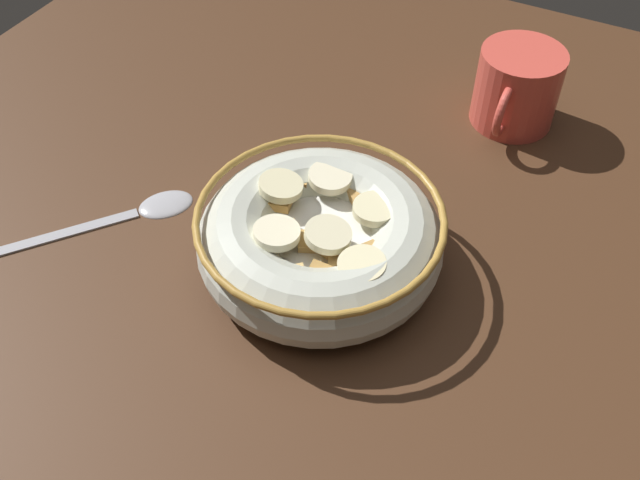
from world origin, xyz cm
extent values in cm
cube|color=#472B19|center=(0.00, 0.00, -1.00)|extent=(96.31, 96.31, 2.00)
cylinder|color=beige|center=(0.00, 0.00, 0.30)|extent=(10.65, 10.65, 0.60)
torus|color=beige|center=(0.00, 0.00, 2.95)|extent=(19.36, 19.36, 5.90)
torus|color=#B28438|center=(0.00, 0.00, 5.60)|extent=(19.38, 19.38, 0.60)
cylinder|color=white|center=(0.00, 0.00, 3.79)|extent=(15.82, 15.82, 0.40)
cube|color=tan|center=(1.51, -2.00, 4.32)|extent=(2.49, 2.50, 0.95)
cube|color=#B78947|center=(-2.28, 6.46, 4.33)|extent=(1.81, 1.85, 0.87)
cube|color=#AD7F42|center=(2.66, 3.01, 4.36)|extent=(2.27, 2.28, 0.80)
cube|color=#AD7F42|center=(-3.91, -3.92, 4.54)|extent=(2.05, 2.07, 0.86)
cube|color=#AD7F42|center=(0.69, 4.43, 4.29)|extent=(2.50, 2.49, 0.97)
cube|color=#AD7F42|center=(-4.61, 1.20, 4.56)|extent=(2.47, 2.47, 0.83)
cube|color=tan|center=(1.38, 1.40, 4.38)|extent=(2.12, 2.12, 0.81)
cube|color=#AD7F42|center=(4.15, -3.13, 4.56)|extent=(2.52, 2.51, 0.98)
cube|color=#AD7F42|center=(1.27, -6.33, 4.30)|extent=(2.00, 2.05, 0.93)
cube|color=tan|center=(6.15, -3.20, 4.32)|extent=(2.45, 2.48, 1.00)
cube|color=#AD7F42|center=(4.25, -4.98, 4.46)|extent=(2.14, 2.13, 0.80)
cube|color=#B78947|center=(4.22, 2.13, 4.42)|extent=(1.90, 1.98, 1.01)
cube|color=#AD7F42|center=(6.38, 1.75, 4.52)|extent=(2.25, 2.30, 0.99)
cube|color=#B78947|center=(-0.97, -4.04, 4.55)|extent=(2.13, 2.10, 0.87)
cube|color=#AD7F42|center=(0.83, 6.94, 4.42)|extent=(2.44, 2.42, 0.93)
cube|color=tan|center=(5.29, 0.63, 4.42)|extent=(2.50, 2.51, 0.98)
cube|color=tan|center=(1.62, -0.33, 4.34)|extent=(2.33, 2.31, 0.87)
cube|color=tan|center=(5.55, -1.31, 4.47)|extent=(2.40, 2.38, 0.92)
cylinder|color=beige|center=(2.85, 4.85, 5.43)|extent=(4.69, 4.69, 1.01)
cylinder|color=#F9EFC6|center=(2.96, -2.10, 5.58)|extent=(4.88, 4.86, 1.07)
cylinder|color=beige|center=(-1.58, -4.31, 5.63)|extent=(4.08, 4.12, 1.32)
cylinder|color=beige|center=(-3.10, 3.22, 5.16)|extent=(4.76, 4.76, 0.83)
cylinder|color=#F9EFC6|center=(-4.62, -1.44, 5.33)|extent=(4.60, 4.62, 0.92)
cylinder|color=#F4EABC|center=(1.43, 1.41, 5.66)|extent=(3.71, 3.76, 1.21)
ellipsoid|color=#A5A5AD|center=(0.15, -15.28, 0.40)|extent=(5.85, 5.65, 0.80)
cube|color=#A5A5AD|center=(6.66, -20.64, 0.18)|extent=(9.93, 8.43, 0.36)
cylinder|color=#D84C3F|center=(-25.73, 7.93, 3.77)|extent=(8.03, 8.03, 7.55)
torus|color=#D84C3F|center=(-21.72, 7.93, 3.77)|extent=(5.03, 0.80, 5.03)
camera|label=1|loc=(34.52, 17.84, 44.91)|focal=40.94mm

